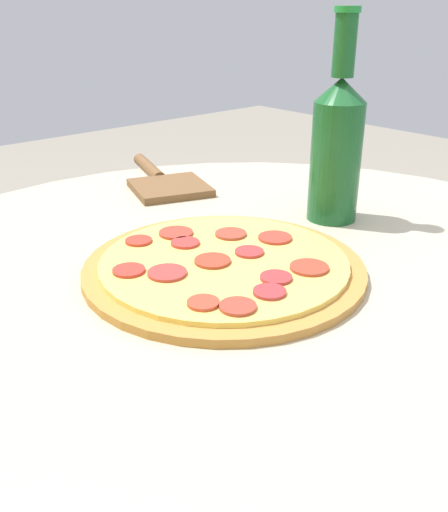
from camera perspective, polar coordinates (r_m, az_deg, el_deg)
name	(u,v)px	position (r m, az deg, el deg)	size (l,w,h in m)	color
table	(261,401)	(0.73, 3.77, -14.28)	(1.04, 1.04, 0.73)	#B2A893
pizza	(224,266)	(0.66, -0.02, -0.96)	(0.33, 0.33, 0.02)	#B77F3D
beer_bottle	(337,144)	(0.81, 11.21, 10.95)	(0.07, 0.07, 0.28)	#195628
pizza_paddle	(163,181)	(0.99, -6.10, 7.42)	(0.27, 0.15, 0.02)	brown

